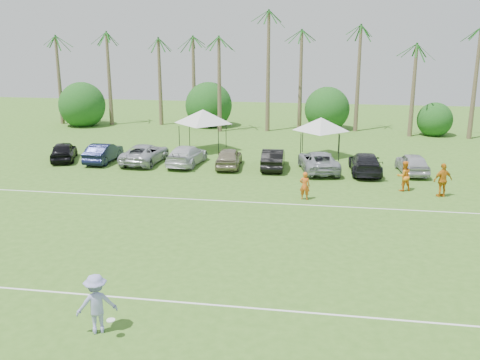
# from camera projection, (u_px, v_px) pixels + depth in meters

# --- Properties ---
(ground) EXTENTS (120.00, 120.00, 0.00)m
(ground) POSITION_uv_depth(u_px,v_px,m) (126.00, 329.00, 17.24)
(ground) COLOR #3D6A20
(ground) RESTS_ON ground
(field_lines) EXTENTS (80.00, 12.10, 0.01)m
(field_lines) POSITION_uv_depth(u_px,v_px,m) (189.00, 239.00, 24.85)
(field_lines) COLOR white
(field_lines) RESTS_ON ground
(palm_tree_0) EXTENTS (2.40, 2.40, 8.90)m
(palm_tree_0) POSITION_uv_depth(u_px,v_px,m) (54.00, 52.00, 54.90)
(palm_tree_0) COLOR brown
(palm_tree_0) RESTS_ON ground
(palm_tree_1) EXTENTS (2.40, 2.40, 9.90)m
(palm_tree_1) POSITION_uv_depth(u_px,v_px,m) (99.00, 43.00, 53.89)
(palm_tree_1) COLOR brown
(palm_tree_1) RESTS_ON ground
(palm_tree_2) EXTENTS (2.40, 2.40, 10.90)m
(palm_tree_2) POSITION_uv_depth(u_px,v_px,m) (146.00, 34.00, 52.87)
(palm_tree_2) COLOR brown
(palm_tree_2) RESTS_ON ground
(palm_tree_3) EXTENTS (2.40, 2.40, 11.90)m
(palm_tree_3) POSITION_uv_depth(u_px,v_px,m) (185.00, 25.00, 52.01)
(palm_tree_3) COLOR brown
(palm_tree_3) RESTS_ON ground
(palm_tree_4) EXTENTS (2.40, 2.40, 8.90)m
(palm_tree_4) POSITION_uv_depth(u_px,v_px,m) (226.00, 53.00, 52.06)
(palm_tree_4) COLOR brown
(palm_tree_4) RESTS_ON ground
(palm_tree_5) EXTENTS (2.40, 2.40, 9.90)m
(palm_tree_5) POSITION_uv_depth(u_px,v_px,m) (266.00, 43.00, 51.20)
(palm_tree_5) COLOR brown
(palm_tree_5) RESTS_ON ground
(palm_tree_6) EXTENTS (2.40, 2.40, 10.90)m
(palm_tree_6) POSITION_uv_depth(u_px,v_px,m) (309.00, 34.00, 50.34)
(palm_tree_6) COLOR brown
(palm_tree_6) RESTS_ON ground
(palm_tree_7) EXTENTS (2.40, 2.40, 11.90)m
(palm_tree_7) POSITION_uv_depth(u_px,v_px,m) (352.00, 25.00, 49.49)
(palm_tree_7) COLOR brown
(palm_tree_7) RESTS_ON ground
(palm_tree_8) EXTENTS (2.40, 2.40, 8.90)m
(palm_tree_8) POSITION_uv_depth(u_px,v_px,m) (406.00, 53.00, 49.38)
(palm_tree_8) COLOR brown
(palm_tree_8) RESTS_ON ground
(palm_tree_9) EXTENTS (2.40, 2.40, 9.90)m
(palm_tree_9) POSITION_uv_depth(u_px,v_px,m) (464.00, 44.00, 48.36)
(palm_tree_9) COLOR brown
(palm_tree_9) RESTS_ON ground
(bush_tree_0) EXTENTS (4.00, 4.00, 4.00)m
(bush_tree_0) POSITION_uv_depth(u_px,v_px,m) (90.00, 106.00, 56.88)
(bush_tree_0) COLOR brown
(bush_tree_0) RESTS_ON ground
(bush_tree_1) EXTENTS (4.00, 4.00, 4.00)m
(bush_tree_1) POSITION_uv_depth(u_px,v_px,m) (209.00, 109.00, 54.83)
(bush_tree_1) COLOR brown
(bush_tree_1) RESTS_ON ground
(bush_tree_2) EXTENTS (4.00, 4.00, 4.00)m
(bush_tree_2) POSITION_uv_depth(u_px,v_px,m) (327.00, 112.00, 52.93)
(bush_tree_2) COLOR brown
(bush_tree_2) RESTS_ON ground
(bush_tree_3) EXTENTS (4.00, 4.00, 4.00)m
(bush_tree_3) POSITION_uv_depth(u_px,v_px,m) (432.00, 114.00, 51.35)
(bush_tree_3) COLOR brown
(bush_tree_3) RESTS_ON ground
(sideline_player_a) EXTENTS (0.64, 0.46, 1.64)m
(sideline_player_a) POSITION_uv_depth(u_px,v_px,m) (305.00, 186.00, 30.56)
(sideline_player_a) COLOR #D35817
(sideline_player_a) RESTS_ON ground
(sideline_player_b) EXTENTS (1.09, 0.97, 1.85)m
(sideline_player_b) POSITION_uv_depth(u_px,v_px,m) (404.00, 176.00, 32.26)
(sideline_player_b) COLOR orange
(sideline_player_b) RESTS_ON ground
(sideline_player_c) EXTENTS (1.27, 0.92, 2.00)m
(sideline_player_c) POSITION_uv_depth(u_px,v_px,m) (443.00, 180.00, 31.04)
(sideline_player_c) COLOR orange
(sideline_player_c) RESTS_ON ground
(canopy_tent_left) EXTENTS (4.84, 4.84, 3.92)m
(canopy_tent_left) POSITION_uv_depth(u_px,v_px,m) (203.00, 110.00, 42.89)
(canopy_tent_left) COLOR black
(canopy_tent_left) RESTS_ON ground
(canopy_tent_right) EXTENTS (4.39, 4.39, 3.56)m
(canopy_tent_right) POSITION_uv_depth(u_px,v_px,m) (321.00, 118.00, 40.77)
(canopy_tent_right) COLOR black
(canopy_tent_right) RESTS_ON ground
(frisbee_player) EXTENTS (1.47, 1.23, 1.97)m
(frisbee_player) POSITION_uv_depth(u_px,v_px,m) (97.00, 304.00, 16.82)
(frisbee_player) COLOR #9291CE
(frisbee_player) RESTS_ON ground
(parked_car_0) EXTENTS (3.00, 4.49, 1.42)m
(parked_car_0) POSITION_uv_depth(u_px,v_px,m) (64.00, 151.00, 40.15)
(parked_car_0) COLOR black
(parked_car_0) RESTS_ON ground
(parked_car_1) EXTENTS (1.52, 4.32, 1.42)m
(parked_car_1) POSITION_uv_depth(u_px,v_px,m) (103.00, 153.00, 39.63)
(parked_car_1) COLOR #0E1333
(parked_car_1) RESTS_ON ground
(parked_car_2) EXTENTS (2.61, 5.23, 1.42)m
(parked_car_2) POSITION_uv_depth(u_px,v_px,m) (145.00, 154.00, 39.33)
(parked_car_2) COLOR #9DA0A6
(parked_car_2) RESTS_ON ground
(parked_car_3) EXTENTS (2.35, 5.03, 1.42)m
(parked_car_3) POSITION_uv_depth(u_px,v_px,m) (187.00, 155.00, 38.80)
(parked_car_3) COLOR silver
(parked_car_3) RESTS_ON ground
(parked_car_4) EXTENTS (2.00, 4.29, 1.42)m
(parked_car_4) POSITION_uv_depth(u_px,v_px,m) (229.00, 157.00, 38.07)
(parked_car_4) COLOR gray
(parked_car_4) RESTS_ON ground
(parked_car_5) EXTENTS (1.70, 4.38, 1.42)m
(parked_car_5) POSITION_uv_depth(u_px,v_px,m) (273.00, 159.00, 37.70)
(parked_car_5) COLOR black
(parked_car_5) RESTS_ON ground
(parked_car_6) EXTENTS (3.27, 5.46, 1.42)m
(parked_car_6) POSITION_uv_depth(u_px,v_px,m) (318.00, 161.00, 36.91)
(parked_car_6) COLOR #92969D
(parked_car_6) RESTS_ON ground
(parked_car_7) EXTENTS (2.19, 4.98, 1.42)m
(parked_car_7) POSITION_uv_depth(u_px,v_px,m) (365.00, 163.00, 36.40)
(parked_car_7) COLOR black
(parked_car_7) RESTS_ON ground
(parked_car_8) EXTENTS (2.07, 4.31, 1.42)m
(parked_car_8) POSITION_uv_depth(u_px,v_px,m) (412.00, 163.00, 36.34)
(parked_car_8) COLOR #ADADB3
(parked_car_8) RESTS_ON ground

